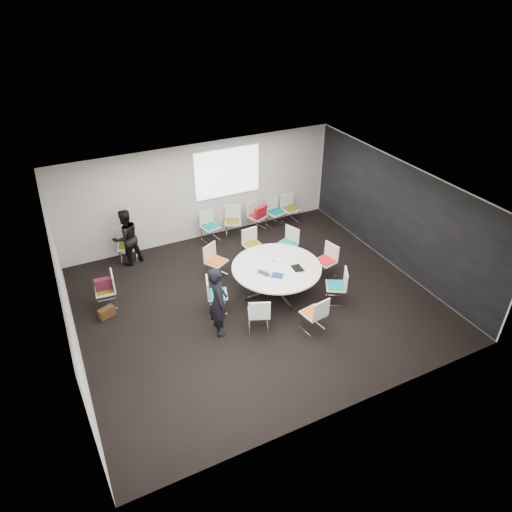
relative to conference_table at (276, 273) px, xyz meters
name	(u,v)px	position (x,y,z in m)	size (l,w,h in m)	color
room_shell	(260,251)	(-0.53, -0.15, 0.87)	(8.08, 7.08, 2.88)	black
conference_table	(276,273)	(0.00, 0.00, 0.00)	(2.13, 2.13, 0.73)	silver
projection_screen	(228,173)	(0.18, 3.31, 1.32)	(1.90, 0.03, 1.35)	white
chair_ring_a	(325,267)	(1.44, 0.04, -0.25)	(0.54, 0.55, 0.88)	silver
chair_ring_b	(287,249)	(0.98, 1.20, -0.25)	(0.59, 0.59, 0.88)	silver
chair_ring_c	(253,251)	(0.12, 1.54, -0.25)	(0.49, 0.48, 0.88)	silver
chair_ring_d	(216,267)	(-1.06, 1.24, -0.25)	(0.62, 0.62, 0.88)	silver
chair_ring_e	(217,300)	(-1.56, -0.04, -0.25)	(0.56, 0.57, 0.88)	silver
chair_ring_f	(259,319)	(-0.98, -1.04, -0.25)	(0.60, 0.59, 0.88)	silver
chair_ring_g	(314,319)	(0.08, -1.58, -0.25)	(0.53, 0.52, 0.88)	silver
chair_ring_h	(336,292)	(1.08, -0.96, -0.25)	(0.62, 0.62, 0.88)	silver
chair_back_a	(211,232)	(-0.54, 3.00, -0.25)	(0.53, 0.52, 0.88)	silver
chair_back_b	(233,227)	(0.17, 3.00, -0.25)	(0.60, 0.60, 0.88)	silver
chair_back_c	(257,221)	(0.95, 2.99, -0.25)	(0.60, 0.59, 0.88)	silver
chair_back_d	(275,217)	(1.56, 2.98, -0.25)	(0.54, 0.53, 0.88)	silver
chair_back_e	(290,214)	(2.09, 2.99, -0.25)	(0.51, 0.50, 0.88)	silver
chair_spare_left	(107,296)	(-3.79, 1.24, -0.25)	(0.49, 0.50, 0.88)	silver
chair_person_back	(128,251)	(-2.92, 3.01, -0.25)	(0.55, 0.54, 0.88)	silver
person_main	(218,301)	(-1.78, -0.74, 0.29)	(0.60, 0.39, 1.64)	black
person_back	(126,238)	(-2.92, 2.84, 0.25)	(0.76, 0.59, 1.56)	black
laptop	(265,272)	(-0.36, -0.11, 0.21)	(0.33, 0.21, 0.03)	#333338
laptop_lid	(253,268)	(-0.61, 0.03, 0.33)	(0.30, 0.02, 0.22)	silver
notebook_black	(297,268)	(0.40, -0.29, 0.21)	(0.22, 0.30, 0.02)	black
tablet_folio	(277,275)	(-0.16, -0.35, 0.21)	(0.26, 0.20, 0.03)	navy
papers_right	(291,258)	(0.50, 0.18, 0.20)	(0.30, 0.21, 0.00)	white
papers_front	(299,262)	(0.58, -0.07, 0.20)	(0.30, 0.21, 0.00)	silver
cup	(273,260)	(0.03, 0.21, 0.25)	(0.08, 0.08, 0.09)	white
phone	(302,271)	(0.45, -0.43, 0.20)	(0.14, 0.07, 0.01)	black
maroon_bag	(104,284)	(-3.80, 1.24, 0.09)	(0.40, 0.14, 0.28)	#55162C
brown_bag	(107,312)	(-3.90, 0.84, -0.41)	(0.36, 0.16, 0.24)	#3D2513
red_jacket	(260,212)	(0.95, 2.77, 0.17)	(0.44, 0.10, 0.35)	#A71421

